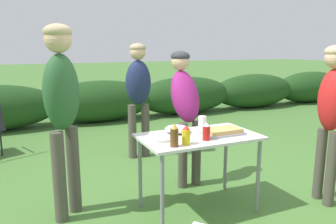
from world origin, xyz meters
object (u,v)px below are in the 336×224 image
folding_table (199,143)px  standing_person_in_gray_fleece (62,100)px  standing_person_in_olive_jacket (185,102)px  standing_person_in_red_jacket (138,88)px  beer_bottle (174,136)px  standing_person_in_navy_coat (331,106)px  paper_cup_stack (202,123)px  mixing_bowl (177,129)px  mustard_bottle (186,135)px  food_tray (223,132)px  ketchup_bottle (206,132)px  plate_stack (160,138)px

folding_table → standing_person_in_gray_fleece: (-1.16, 0.39, 0.43)m
standing_person_in_olive_jacket → standing_person_in_red_jacket: bearing=95.7°
beer_bottle → standing_person_in_navy_coat: size_ratio=0.12×
paper_cup_stack → standing_person_in_red_jacket: 1.52m
folding_table → mixing_bowl: bearing=130.3°
mixing_bowl → mustard_bottle: 0.38m
food_tray → standing_person_in_gray_fleece: size_ratio=0.21×
paper_cup_stack → beer_bottle: 0.66m
standing_person_in_gray_fleece → standing_person_in_navy_coat: bearing=-62.1°
ketchup_bottle → standing_person_in_olive_jacket: 0.83m
paper_cup_stack → standing_person_in_olive_jacket: (0.03, 0.43, 0.14)m
ketchup_bottle → standing_person_in_red_jacket: size_ratio=0.10×
beer_bottle → standing_person_in_olive_jacket: bearing=57.8°
ketchup_bottle → mustard_bottle: (-0.22, -0.04, 0.00)m
standing_person_in_gray_fleece → standing_person_in_navy_coat: size_ratio=1.11×
plate_stack → standing_person_in_olive_jacket: size_ratio=0.16×
paper_cup_stack → standing_person_in_navy_coat: bearing=-28.3°
standing_person_in_red_jacket → folding_table: bearing=-90.8°
mixing_bowl → paper_cup_stack: size_ratio=1.85×
plate_stack → mixing_bowl: bearing=31.3°
paper_cup_stack → food_tray: bearing=-74.5°
mixing_bowl → ketchup_bottle: size_ratio=1.48×
folding_table → beer_bottle: (-0.36, -0.22, 0.17)m
mustard_bottle → standing_person_in_navy_coat: (1.48, -0.18, 0.17)m
food_tray → beer_bottle: 0.61m
standing_person_in_gray_fleece → standing_person_in_navy_coat: 2.52m
folding_table → plate_stack: size_ratio=4.62×
plate_stack → paper_cup_stack: 0.57m
paper_cup_stack → ketchup_bottle: (-0.17, -0.36, 0.01)m
standing_person_in_gray_fleece → standing_person_in_red_jacket: size_ratio=1.09×
food_tray → beer_bottle: beer_bottle is taller
paper_cup_stack → standing_person_in_red_jacket: bearing=95.9°
paper_cup_stack → mustard_bottle: size_ratio=0.79×
standing_person_in_navy_coat → standing_person_in_olive_jacket: bearing=-121.2°
paper_cup_stack → mixing_bowl: bearing=-173.4°
folding_table → standing_person_in_navy_coat: 1.34m
standing_person_in_olive_jacket → mustard_bottle: bearing=-120.5°
standing_person_in_red_jacket → standing_person_in_gray_fleece: bearing=-132.2°
plate_stack → standing_person_in_gray_fleece: size_ratio=0.14×
mustard_bottle → beer_bottle: size_ratio=0.84×
standing_person_in_gray_fleece → standing_person_in_navy_coat: standing_person_in_gray_fleece is taller
plate_stack → mustard_bottle: bearing=-56.6°
standing_person_in_olive_jacket → standing_person_in_navy_coat: bearing=-47.6°
ketchup_bottle → standing_person_in_olive_jacket: size_ratio=0.11×
standing_person_in_red_jacket → plate_stack: bearing=-103.8°
standing_person_in_navy_coat → food_tray: bearing=-95.2°
mixing_bowl → standing_person_in_red_jacket: 1.55m
plate_stack → ketchup_bottle: bearing=-26.7°
ketchup_bottle → plate_stack: bearing=153.3°
standing_person_in_olive_jacket → standing_person_in_gray_fleece: standing_person_in_gray_fleece is taller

